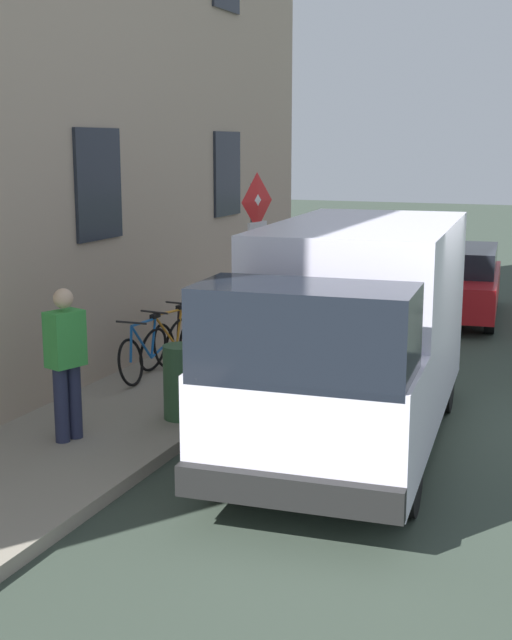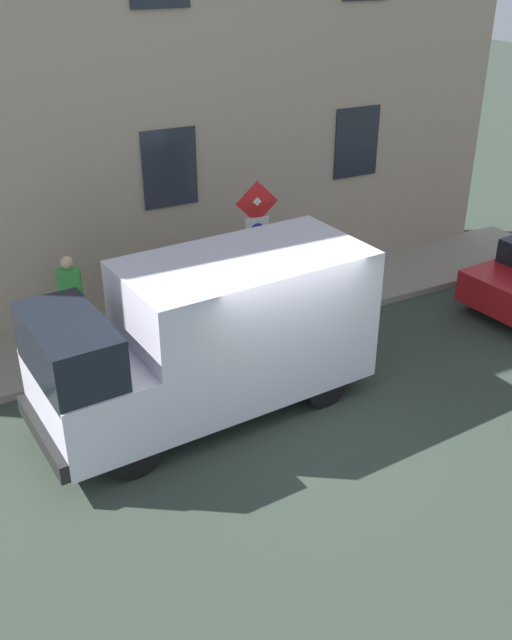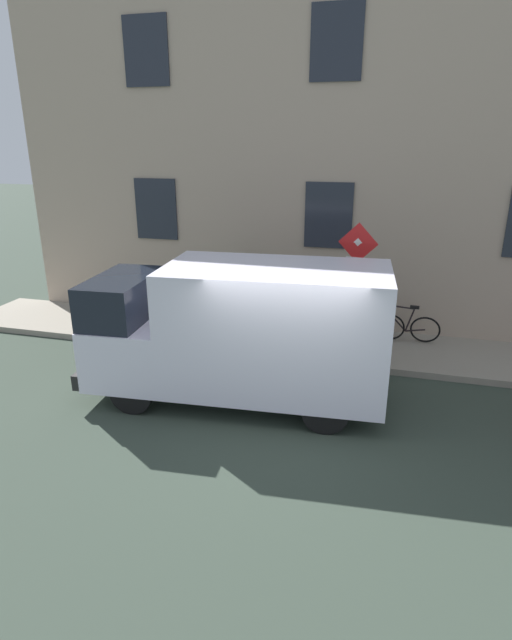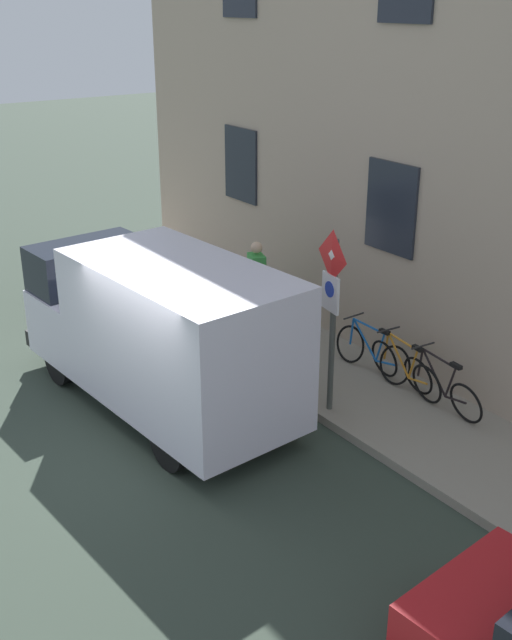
% 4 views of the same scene
% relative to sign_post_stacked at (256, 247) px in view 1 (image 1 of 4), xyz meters
% --- Properties ---
extents(ground_plane, '(80.00, 80.00, 0.00)m').
position_rel_sign_post_stacked_xyz_m(ground_plane, '(-2.31, 0.85, -1.99)').
color(ground_plane, '#313D33').
extents(sidewalk_slab, '(2.20, 17.80, 0.14)m').
position_rel_sign_post_stacked_xyz_m(sidewalk_slab, '(0.89, 0.85, -1.92)').
color(sidewalk_slab, gray).
rests_on(sidewalk_slab, ground_plane).
extents(building_facade, '(0.75, 15.80, 8.92)m').
position_rel_sign_post_stacked_xyz_m(building_facade, '(2.33, 0.85, 2.47)').
color(building_facade, tan).
rests_on(building_facade, ground_plane).
extents(sign_post_stacked, '(0.19, 0.55, 2.75)m').
position_rel_sign_post_stacked_xyz_m(sign_post_stacked, '(0.00, 0.00, 0.00)').
color(sign_post_stacked, '#474C47').
rests_on(sign_post_stacked, sidewalk_slab).
extents(delivery_van, '(2.37, 5.46, 2.50)m').
position_rel_sign_post_stacked_xyz_m(delivery_van, '(-1.90, 1.79, -0.66)').
color(delivery_van, white).
rests_on(delivery_van, ground_plane).
extents(parked_hatchback, '(2.11, 4.14, 1.38)m').
position_rel_sign_post_stacked_xyz_m(parked_hatchback, '(-1.76, -6.12, -1.26)').
color(parked_hatchback, '#AF171C').
rests_on(parked_hatchback, ground_plane).
extents(bicycle_black, '(0.46, 1.72, 0.89)m').
position_rel_sign_post_stacked_xyz_m(bicycle_black, '(1.43, -0.99, -1.48)').
color(bicycle_black, black).
rests_on(bicycle_black, sidewalk_slab).
extents(bicycle_orange, '(0.46, 1.72, 0.89)m').
position_rel_sign_post_stacked_xyz_m(bicycle_orange, '(1.43, -0.22, -1.48)').
color(bicycle_orange, black).
rests_on(bicycle_orange, sidewalk_slab).
extents(bicycle_blue, '(0.46, 1.71, 0.89)m').
position_rel_sign_post_stacked_xyz_m(bicycle_blue, '(1.43, 0.55, -1.48)').
color(bicycle_blue, black).
rests_on(bicycle_blue, sidewalk_slab).
extents(pedestrian, '(0.38, 0.46, 1.72)m').
position_rel_sign_post_stacked_xyz_m(pedestrian, '(0.96, 3.24, -0.92)').
color(pedestrian, '#262B47').
rests_on(pedestrian, sidewalk_slab).
extents(litter_bin, '(0.44, 0.44, 0.90)m').
position_rel_sign_post_stacked_xyz_m(litter_bin, '(0.14, 2.07, -1.40)').
color(litter_bin, '#2D5133').
rests_on(litter_bin, sidewalk_slab).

